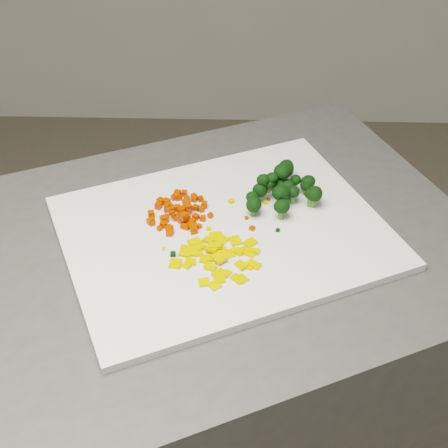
{
  "coord_description": "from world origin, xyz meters",
  "views": [
    {
      "loc": [
        -0.31,
        -0.67,
        1.54
      ],
      "look_at": [
        -0.33,
        0.08,
        0.92
      ],
      "focal_mm": 50.0,
      "sensor_mm": 36.0,
      "label": 1
    }
  ],
  "objects_px": {
    "carrot_pile": "(178,208)",
    "pepper_pile": "(215,252)",
    "counter_block": "(203,411)",
    "broccoli_pile": "(279,184)",
    "cutting_board": "(224,232)"
  },
  "relations": [
    {
      "from": "counter_block",
      "to": "broccoli_pile",
      "type": "xyz_separation_m",
      "value": [
        0.13,
        0.1,
        0.49
      ]
    },
    {
      "from": "counter_block",
      "to": "carrot_pile",
      "type": "xyz_separation_m",
      "value": [
        -0.03,
        0.05,
        0.48
      ]
    },
    {
      "from": "counter_block",
      "to": "broccoli_pile",
      "type": "distance_m",
      "value": 0.52
    },
    {
      "from": "counter_block",
      "to": "pepper_pile",
      "type": "xyz_separation_m",
      "value": [
        0.03,
        -0.04,
        0.47
      ]
    },
    {
      "from": "counter_block",
      "to": "broccoli_pile",
      "type": "height_order",
      "value": "broccoli_pile"
    },
    {
      "from": "counter_block",
      "to": "broccoli_pile",
      "type": "bearing_deg",
      "value": 38.67
    },
    {
      "from": "counter_block",
      "to": "cutting_board",
      "type": "distance_m",
      "value": 0.46
    },
    {
      "from": "pepper_pile",
      "to": "counter_block",
      "type": "bearing_deg",
      "value": 124.65
    },
    {
      "from": "cutting_board",
      "to": "carrot_pile",
      "type": "bearing_deg",
      "value": 156.68
    },
    {
      "from": "carrot_pile",
      "to": "broccoli_pile",
      "type": "bearing_deg",
      "value": 17.06
    },
    {
      "from": "carrot_pile",
      "to": "pepper_pile",
      "type": "relative_size",
      "value": 0.86
    },
    {
      "from": "counter_block",
      "to": "pepper_pile",
      "type": "height_order",
      "value": "pepper_pile"
    },
    {
      "from": "carrot_pile",
      "to": "pepper_pile",
      "type": "bearing_deg",
      "value": -57.46
    },
    {
      "from": "carrot_pile",
      "to": "pepper_pile",
      "type": "height_order",
      "value": "carrot_pile"
    },
    {
      "from": "carrot_pile",
      "to": "broccoli_pile",
      "type": "height_order",
      "value": "broccoli_pile"
    }
  ]
}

